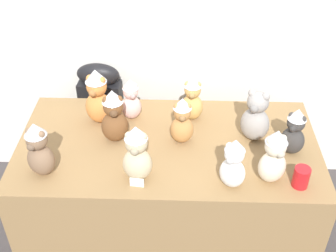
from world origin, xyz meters
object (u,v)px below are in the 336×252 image
Objects in this scene: teddy_bear_caramel at (182,121)px; teddy_bear_ash at (256,117)px; teddy_bear_snow at (233,164)px; teddy_bear_ginger at (98,97)px; teddy_bear_sand at (137,154)px; teddy_bear_charcoal at (294,132)px; teddy_bear_honey at (192,99)px; teddy_bear_mocha at (39,150)px; party_cup_red at (301,177)px; teddy_bear_blush at (131,100)px; instrument_case at (103,122)px; teddy_bear_cream at (274,157)px; teddy_bear_chestnut at (114,117)px; display_table at (168,191)px.

teddy_bear_ash is at bearing 4.12° from teddy_bear_caramel.
teddy_bear_ash reaches higher than teddy_bear_snow.
teddy_bear_ash is at bearing 8.02° from teddy_bear_ginger.
teddy_bear_charcoal is (0.80, 0.23, -0.02)m from teddy_bear_sand.
teddy_bear_honey is 0.91× the size of teddy_bear_mocha.
teddy_bear_snow is 1.01× the size of teddy_bear_caramel.
teddy_bear_honey is 0.76m from party_cup_red.
teddy_bear_blush is at bearing 168.46° from teddy_bear_snow.
instrument_case is 2.97× the size of teddy_bear_ash.
teddy_bear_blush is at bearing 104.35° from teddy_bear_sand.
teddy_bear_cream reaches higher than teddy_bear_charcoal.
teddy_bear_mocha is at bearing -137.12° from teddy_bear_ash.
instrument_case is 2.98× the size of teddy_bear_cream.
teddy_bear_chestnut reaches higher than teddy_bear_charcoal.
teddy_bear_honey is (-0.53, 0.29, 0.00)m from teddy_bear_charcoal.
teddy_bear_snow is (0.46, -0.04, -0.02)m from teddy_bear_sand.
teddy_bear_charcoal is at bearing 34.15° from teddy_bear_cream.
teddy_bear_ginger reaches higher than teddy_bear_charcoal.
teddy_bear_charcoal is 0.81× the size of teddy_bear_ginger.
teddy_bear_honey is 0.36m from teddy_bear_blush.
instrument_case is at bearing 104.01° from teddy_bear_blush.
teddy_bear_ginger is at bearing -170.18° from teddy_bear_honey.
teddy_bear_ginger is (-0.27, 0.47, 0.01)m from teddy_bear_sand.
teddy_bear_sand reaches higher than teddy_bear_snow.
teddy_bear_blush is (0.25, -0.32, 0.41)m from instrument_case.
teddy_bear_sand reaches higher than teddy_bear_blush.
display_table is 5.35× the size of teddy_bear_cream.
teddy_bear_sand is 0.66m from teddy_bear_cream.
teddy_bear_chestnut is at bearing -148.01° from teddy_bear_honey.
instrument_case is 2.85× the size of teddy_bear_chestnut.
teddy_bear_blush is 0.37m from teddy_bear_caramel.
teddy_bear_sand and teddy_bear_chestnut have the same top height.
teddy_bear_sand is at bearing -113.10° from teddy_bear_honey.
teddy_bear_mocha is (-0.63, -0.26, 0.53)m from display_table.
teddy_bear_ash is 0.40m from teddy_bear_snow.
teddy_bear_mocha is at bearing -176.87° from teddy_bear_sand.
teddy_bear_chestnut reaches higher than teddy_bear_blush.
teddy_bear_caramel is at bearing -99.89° from teddy_bear_honey.
party_cup_red is (0.34, 0.01, -0.08)m from teddy_bear_snow.
teddy_bear_chestnut is at bearing -131.41° from teddy_bear_blush.
teddy_bear_honey is at bearing 67.37° from teddy_bear_sand.
teddy_bear_blush is (-0.70, 0.17, -0.02)m from teddy_bear_ash.
teddy_bear_ginger reaches higher than teddy_bear_cream.
teddy_bear_honey is at bearing 134.13° from party_cup_red.
teddy_bear_cream is 1.11× the size of teddy_bear_charcoal.
teddy_bear_sand is 0.70m from teddy_bear_ash.
teddy_bear_mocha is (-1.15, 0.01, 0.00)m from teddy_bear_cream.
instrument_case is 0.87m from teddy_bear_caramel.
teddy_bear_cream is at bearing -35.63° from instrument_case.
teddy_bear_cream is 2.83× the size of party_cup_red.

